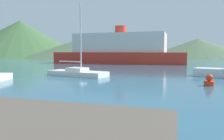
{
  "coord_description": "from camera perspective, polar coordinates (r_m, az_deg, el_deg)",
  "views": [
    {
      "loc": [
        3.24,
        0.84,
        2.35
      ],
      "look_at": [
        0.73,
        14.0,
        1.2
      ],
      "focal_mm": 35.0,
      "sensor_mm": 36.0,
      "label": 1
    }
  ],
  "objects": [
    {
      "name": "hill_west",
      "position": [
        103.28,
        -22.78,
        7.54
      ],
      "size": [
        53.8,
        53.8,
        15.54
      ],
      "color": "#3D6038",
      "rests_on": "ground_plane"
    },
    {
      "name": "ferry_distant",
      "position": [
        44.92,
        2.23,
        5.23
      ],
      "size": [
        26.57,
        11.97,
        7.48
      ],
      "rotation": [
        0.0,
        0.0,
        -0.11
      ],
      "color": "red",
      "rests_on": "ground_plane"
    },
    {
      "name": "hill_east",
      "position": [
        83.86,
        21.43,
        5.29
      ],
      "size": [
        39.0,
        39.0,
        6.81
      ],
      "color": "#4C6647",
      "rests_on": "ground_plane"
    },
    {
      "name": "buoy_marker",
      "position": [
        16.38,
        24.05,
        -2.62
      ],
      "size": [
        0.69,
        0.69,
        0.79
      ],
      "color": "red",
      "rests_on": "ground_plane"
    },
    {
      "name": "hill_central",
      "position": [
        82.6,
        -3.77,
        6.46
      ],
      "size": [
        53.41,
        53.41,
        9.19
      ],
      "color": "#4C6647",
      "rests_on": "ground_plane"
    },
    {
      "name": "sailboat_inner",
      "position": [
        21.28,
        -9.04,
        -0.59
      ],
      "size": [
        6.38,
        3.82,
        6.85
      ],
      "rotation": [
        0.0,
        0.0,
        -0.33
      ],
      "color": "white",
      "rests_on": "ground_plane"
    }
  ]
}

